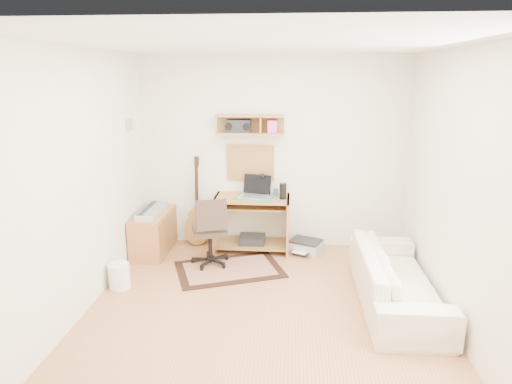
# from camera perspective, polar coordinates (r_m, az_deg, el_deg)

# --- Properties ---
(floor) EXTENTS (3.60, 4.00, 0.01)m
(floor) POSITION_cam_1_polar(r_m,az_deg,el_deg) (4.71, 0.81, -15.26)
(floor) COLOR #B87B4C
(floor) RESTS_ON ground
(ceiling) EXTENTS (3.60, 4.00, 0.01)m
(ceiling) POSITION_cam_1_polar(r_m,az_deg,el_deg) (4.09, 0.95, 18.28)
(ceiling) COLOR white
(ceiling) RESTS_ON ground
(back_wall) EXTENTS (3.60, 0.01, 2.60)m
(back_wall) POSITION_cam_1_polar(r_m,az_deg,el_deg) (6.18, 2.11, 4.91)
(back_wall) COLOR #EBE6CD
(back_wall) RESTS_ON ground
(left_wall) EXTENTS (0.01, 4.00, 2.60)m
(left_wall) POSITION_cam_1_polar(r_m,az_deg,el_deg) (4.69, -21.71, 0.72)
(left_wall) COLOR #EBE6CD
(left_wall) RESTS_ON ground
(right_wall) EXTENTS (0.01, 4.00, 2.60)m
(right_wall) POSITION_cam_1_polar(r_m,az_deg,el_deg) (4.48, 24.58, -0.20)
(right_wall) COLOR #EBE6CD
(right_wall) RESTS_ON ground
(wall_shelf) EXTENTS (0.90, 0.25, 0.26)m
(wall_shelf) POSITION_cam_1_polar(r_m,az_deg,el_deg) (6.01, -0.80, 8.50)
(wall_shelf) COLOR #B97241
(wall_shelf) RESTS_ON back_wall
(cork_board) EXTENTS (0.64, 0.03, 0.49)m
(cork_board) POSITION_cam_1_polar(r_m,az_deg,el_deg) (6.19, -0.69, 3.73)
(cork_board) COLOR tan
(cork_board) RESTS_ON back_wall
(wall_photo) EXTENTS (0.02, 0.20, 0.15)m
(wall_photo) POSITION_cam_1_polar(r_m,az_deg,el_deg) (5.97, -15.66, 8.12)
(wall_photo) COLOR #4C8CBF
(wall_photo) RESTS_ON left_wall
(desk) EXTENTS (1.00, 0.55, 0.75)m
(desk) POSITION_cam_1_polar(r_m,az_deg,el_deg) (6.15, -0.51, -4.02)
(desk) COLOR #B97241
(desk) RESTS_ON floor
(laptop) EXTENTS (0.46, 0.46, 0.29)m
(laptop) POSITION_cam_1_polar(r_m,az_deg,el_deg) (5.98, -0.22, 0.63)
(laptop) COLOR silver
(laptop) RESTS_ON desk
(speaker) EXTENTS (0.09, 0.09, 0.21)m
(speaker) POSITION_cam_1_polar(r_m,az_deg,el_deg) (5.94, 3.42, 0.12)
(speaker) COLOR black
(speaker) RESTS_ON desk
(desk_lamp) EXTENTS (0.10, 0.10, 0.30)m
(desk_lamp) POSITION_cam_1_polar(r_m,az_deg,el_deg) (6.12, 1.32, 1.01)
(desk_lamp) COLOR black
(desk_lamp) RESTS_ON desk
(pencil_cup) EXTENTS (0.07, 0.07, 0.10)m
(pencil_cup) POSITION_cam_1_polar(r_m,az_deg,el_deg) (6.10, 2.52, -0.01)
(pencil_cup) COLOR #305390
(pencil_cup) RESTS_ON desk
(boombox) EXTENTS (0.32, 0.15, 0.17)m
(boombox) POSITION_cam_1_polar(r_m,az_deg,el_deg) (6.03, -2.26, 8.31)
(boombox) COLOR black
(boombox) RESTS_ON wall_shelf
(rug) EXTENTS (1.48, 1.23, 0.02)m
(rug) POSITION_cam_1_polar(r_m,az_deg,el_deg) (5.68, -3.37, -9.69)
(rug) COLOR tan
(rug) RESTS_ON floor
(task_chair) EXTENTS (0.59, 0.59, 0.91)m
(task_chair) POSITION_cam_1_polar(r_m,az_deg,el_deg) (5.69, -5.84, -4.84)
(task_chair) COLOR #34261E
(task_chair) RESTS_ON floor
(cabinet) EXTENTS (0.40, 0.90, 0.55)m
(cabinet) POSITION_cam_1_polar(r_m,az_deg,el_deg) (6.27, -12.80, -4.99)
(cabinet) COLOR #B97241
(cabinet) RESTS_ON floor
(music_keyboard) EXTENTS (0.23, 0.75, 0.07)m
(music_keyboard) POSITION_cam_1_polar(r_m,az_deg,el_deg) (6.18, -12.96, -2.30)
(music_keyboard) COLOR #B2B5BA
(music_keyboard) RESTS_ON cabinet
(guitar) EXTENTS (0.38, 0.30, 1.26)m
(guitar) POSITION_cam_1_polar(r_m,az_deg,el_deg) (6.32, -7.58, -1.24)
(guitar) COLOR #A26831
(guitar) RESTS_ON floor
(waste_basket) EXTENTS (0.27, 0.27, 0.28)m
(waste_basket) POSITION_cam_1_polar(r_m,az_deg,el_deg) (5.40, -16.85, -10.08)
(waste_basket) COLOR white
(waste_basket) RESTS_ON floor
(printer) EXTENTS (0.51, 0.46, 0.16)m
(printer) POSITION_cam_1_polar(r_m,az_deg,el_deg) (6.23, 6.28, -6.71)
(printer) COLOR #A5A8AA
(printer) RESTS_ON floor
(sofa) EXTENTS (0.56, 1.91, 0.74)m
(sofa) POSITION_cam_1_polar(r_m,az_deg,el_deg) (5.00, 17.34, -9.30)
(sofa) COLOR beige
(sofa) RESTS_ON floor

